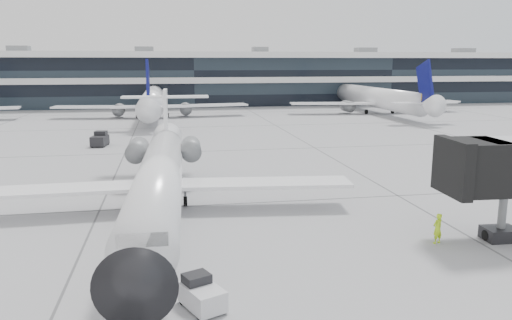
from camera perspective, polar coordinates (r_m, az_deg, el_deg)
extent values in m
plane|color=gray|center=(33.04, 0.06, -4.91)|extent=(220.00, 220.00, 0.00)
cube|color=black|center=(113.47, -7.38, 8.95)|extent=(170.00, 22.00, 10.00)
cylinder|color=white|center=(30.20, -11.01, -2.17)|extent=(3.58, 23.95, 2.69)
cone|color=black|center=(17.52, -13.22, -12.15)|extent=(2.79, 2.88, 2.69)
cone|color=white|center=(43.42, -10.14, 2.29)|extent=(2.67, 3.28, 2.55)
cube|color=white|center=(32.34, -22.40, -3.20)|extent=(11.02, 2.94, 0.22)
cube|color=white|center=(31.64, 0.91, -2.65)|extent=(11.15, 3.75, 0.22)
cylinder|color=slate|center=(38.25, -13.40, 1.13)|extent=(1.62, 3.44, 1.49)
cylinder|color=slate|center=(38.07, -7.43, 1.30)|extent=(1.62, 3.44, 1.49)
cube|color=white|center=(42.57, -10.26, 4.95)|extent=(0.38, 2.59, 4.48)
cube|color=white|center=(42.83, -10.32, 7.12)|extent=(7.22, 1.86, 0.16)
cylinder|color=black|center=(21.87, -12.07, -13.00)|extent=(0.20, 0.56, 0.56)
cylinder|color=black|center=(32.73, -13.32, -4.79)|extent=(0.26, 0.65, 0.64)
cylinder|color=black|center=(32.57, -8.08, -4.67)|extent=(0.26, 0.65, 0.64)
cube|color=black|center=(27.45, 23.98, -0.67)|extent=(2.61, 3.15, 2.65)
cylinder|color=slate|center=(28.91, 26.30, -5.72)|extent=(0.42, 0.42, 2.65)
cube|color=black|center=(29.19, 26.14, -7.58)|extent=(1.77, 1.41, 0.66)
imported|color=#C4FF1A|center=(27.27, 20.04, -7.36)|extent=(0.67, 0.55, 1.58)
cube|color=silver|center=(19.50, -6.16, -15.25)|extent=(1.82, 2.22, 0.79)
cube|color=black|center=(19.63, -6.81, -13.39)|extent=(1.20, 1.11, 0.44)
cylinder|color=black|center=(20.00, -8.38, -15.52)|extent=(0.30, 0.42, 0.38)
cylinder|color=black|center=(20.39, -5.86, -14.92)|extent=(0.30, 0.42, 0.38)
cylinder|color=black|center=(18.89, -6.43, -17.17)|extent=(0.30, 0.42, 0.38)
cylinder|color=black|center=(19.30, -3.80, -16.48)|extent=(0.30, 0.42, 0.38)
cone|color=red|center=(41.42, -10.09, -1.37)|extent=(0.36, 0.36, 0.57)
cube|color=red|center=(41.48, -10.07, -1.73)|extent=(0.41, 0.41, 0.03)
cube|color=black|center=(57.69, -17.43, 2.15)|extent=(1.86, 2.73, 1.03)
cube|color=black|center=(58.14, -17.31, 2.91)|extent=(1.41, 1.22, 0.57)
cylinder|color=black|center=(58.79, -17.75, 1.92)|extent=(0.28, 0.53, 0.51)
cylinder|color=black|center=(58.45, -16.56, 1.93)|extent=(0.28, 0.53, 0.51)
cylinder|color=black|center=(57.05, -18.27, 1.62)|extent=(0.28, 0.53, 0.51)
cylinder|color=black|center=(56.70, -17.04, 1.63)|extent=(0.28, 0.53, 0.51)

